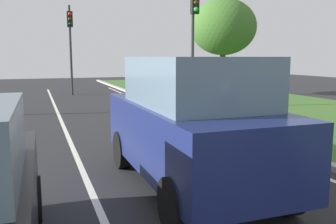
# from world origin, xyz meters

# --- Properties ---
(ground_plane) EXTENTS (60.00, 60.00, 0.00)m
(ground_plane) POSITION_xyz_m (0.00, 14.00, 0.00)
(ground_plane) COLOR #262628
(lane_line_center) EXTENTS (0.12, 32.00, 0.01)m
(lane_line_center) POSITION_xyz_m (-0.70, 14.00, 0.00)
(lane_line_center) COLOR silver
(lane_line_center) RESTS_ON ground
(lane_line_right_edge) EXTENTS (0.12, 32.00, 0.01)m
(lane_line_right_edge) POSITION_xyz_m (3.60, 14.00, 0.00)
(lane_line_right_edge) COLOR silver
(lane_line_right_edge) RESTS_ON ground
(grass_verge_right) EXTENTS (9.00, 48.00, 0.06)m
(grass_verge_right) POSITION_xyz_m (8.50, 14.00, 0.03)
(grass_verge_right) COLOR #3D6628
(grass_verge_right) RESTS_ON ground
(curb_right) EXTENTS (0.24, 48.00, 0.12)m
(curb_right) POSITION_xyz_m (4.10, 14.00, 0.06)
(curb_right) COLOR #9E9B93
(curb_right) RESTS_ON ground
(car_suv_ahead) EXTENTS (1.98, 4.51, 2.28)m
(car_suv_ahead) POSITION_xyz_m (0.97, 8.67, 1.17)
(car_suv_ahead) COLOR navy
(car_suv_ahead) RESTS_ON ground
(traffic_light_near_right) EXTENTS (0.32, 0.50, 5.17)m
(traffic_light_near_right) POSITION_xyz_m (4.99, 17.65, 3.51)
(traffic_light_near_right) COLOR #2D2D2D
(traffic_light_near_right) RESTS_ON ground
(traffic_light_far_median) EXTENTS (0.32, 0.50, 5.27)m
(traffic_light_far_median) POSITION_xyz_m (0.58, 25.61, 3.50)
(traffic_light_far_median) COLOR #2D2D2D
(traffic_light_far_median) RESTS_ON ground
(tree_roadside_far) EXTENTS (3.80, 3.80, 5.60)m
(tree_roadside_far) POSITION_xyz_m (8.88, 22.19, 3.97)
(tree_roadside_far) COLOR #4C331E
(tree_roadside_far) RESTS_ON ground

